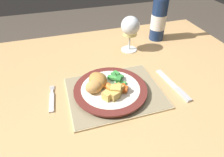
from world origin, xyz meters
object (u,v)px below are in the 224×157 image
at_px(fork, 52,100).
at_px(bottle, 159,16).
at_px(wine_glass, 130,28).
at_px(table_knife, 175,87).
at_px(dinner_plate, 111,90).
at_px(dining_table, 97,101).

height_order(fork, bottle, bottle).
height_order(fork, wine_glass, wine_glass).
bearing_deg(table_knife, bottle, 73.35).
bearing_deg(bottle, dinner_plate, -135.63).
xyz_separation_m(table_knife, bottle, (0.11, 0.36, 0.11)).
height_order(dinner_plate, wine_glass, wine_glass).
height_order(dinner_plate, table_knife, dinner_plate).
bearing_deg(dinner_plate, dining_table, 113.44).
height_order(table_knife, wine_glass, wine_glass).
relative_size(dining_table, table_knife, 7.03).
height_order(dining_table, dinner_plate, dinner_plate).
distance_m(dinner_plate, bottle, 0.47).
relative_size(fork, wine_glass, 0.82).
distance_m(dining_table, wine_glass, 0.33).
relative_size(dinner_plate, table_knife, 1.30).
bearing_deg(fork, table_knife, -8.30).
bearing_deg(fork, dinner_plate, -7.05).
relative_size(wine_glass, bottle, 0.51).
bearing_deg(dining_table, table_knife, -23.86).
bearing_deg(fork, dining_table, 18.80).
distance_m(fork, table_knife, 0.41).
bearing_deg(dining_table, bottle, 34.15).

